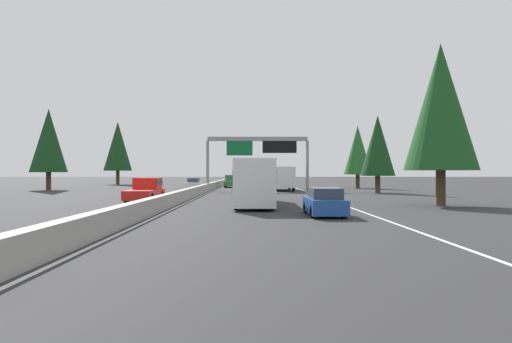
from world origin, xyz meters
The scene contains 19 objects.
ground_plane centered at (60.00, 0.00, 0.00)m, with size 320.00×320.00×0.00m, color #2D2D30.
median_barrier centered at (80.00, 0.30, 0.45)m, with size 180.00×0.56×0.90m, color #9E9B93.
shoulder_stripe_right centered at (70.00, -11.52, 0.01)m, with size 160.00×0.16×0.01m, color silver.
shoulder_stripe_median centered at (70.00, -0.25, 0.01)m, with size 160.00×0.16×0.01m, color silver.
sign_gantry_overhead centered at (49.52, -6.03, 5.30)m, with size 0.50×12.68×6.66m.
sedan_far_center centered at (18.12, -9.00, 0.68)m, with size 4.40×1.80×1.47m.
bus_distant_a centered at (25.72, -5.31, 1.72)m, with size 11.50×2.55×3.10m.
box_truck_mid_right centered at (50.59, -9.07, 1.61)m, with size 8.50×2.40×2.95m.
sedan_near_right centered at (87.91, -9.11, 0.68)m, with size 4.40×1.80×1.47m.
pickup_far_right centered at (63.24, -1.99, 0.91)m, with size 5.60×2.00×1.86m.
sedan_mid_left centered at (82.10, -5.39, 0.68)m, with size 4.40×1.80×1.47m.
minivan_far_left centered at (112.84, -5.36, 0.95)m, with size 5.00×1.95×1.69m.
oncoming_near centered at (57.14, 2.95, 0.68)m, with size 4.40×1.80×1.47m.
oncoming_far centered at (29.23, 3.07, 0.91)m, with size 5.60×2.00×1.86m.
conifer_right_foreground centered at (24.61, -17.94, 6.70)m, with size 4.85×4.85×11.03m.
conifer_right_near centered at (43.80, -19.10, 5.23)m, with size 3.79×3.79×8.61m.
conifer_right_mid centered at (58.27, -20.33, 5.46)m, with size 3.96×3.96×8.99m.
conifer_left_near centered at (51.76, 20.84, 6.33)m, with size 4.58×4.58×10.42m.
conifer_left_mid centered at (78.28, 19.98, 7.16)m, with size 5.19×5.19×11.79m.
Camera 1 is at (-5.41, -5.16, 2.28)m, focal length 31.30 mm.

